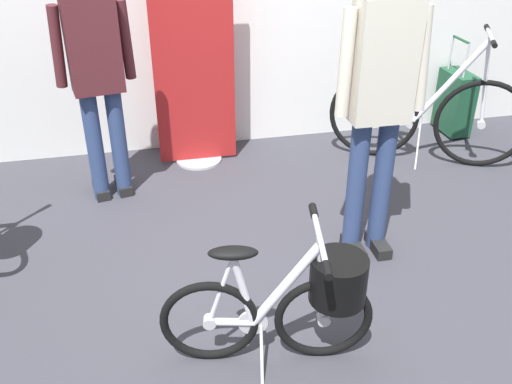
{
  "coord_description": "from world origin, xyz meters",
  "views": [
    {
      "loc": [
        -0.62,
        -2.42,
        2.08
      ],
      "look_at": [
        -0.06,
        0.16,
        0.55
      ],
      "focal_mm": 40.25,
      "sensor_mm": 36.0,
      "label": 1
    }
  ],
  "objects_px": {
    "display_bike_right": "(427,115)",
    "visitor_near_wall": "(96,70)",
    "folding_bike_foreground": "(295,299)",
    "visitor_browsing": "(380,90)",
    "rolling_suitcase": "(455,102)",
    "floor_banner_stand": "(194,73)"
  },
  "relations": [
    {
      "from": "display_bike_right",
      "to": "visitor_near_wall",
      "type": "bearing_deg",
      "value": -179.0
    },
    {
      "from": "folding_bike_foreground",
      "to": "visitor_browsing",
      "type": "relative_size",
      "value": 0.56
    },
    {
      "from": "folding_bike_foreground",
      "to": "rolling_suitcase",
      "type": "bearing_deg",
      "value": 47.57
    },
    {
      "from": "rolling_suitcase",
      "to": "display_bike_right",
      "type": "bearing_deg",
      "value": -138.2
    },
    {
      "from": "floor_banner_stand",
      "to": "folding_bike_foreground",
      "type": "bearing_deg",
      "value": -85.39
    },
    {
      "from": "visitor_near_wall",
      "to": "folding_bike_foreground",
      "type": "bearing_deg",
      "value": -64.43
    },
    {
      "from": "floor_banner_stand",
      "to": "visitor_near_wall",
      "type": "relative_size",
      "value": 1.0
    },
    {
      "from": "visitor_browsing",
      "to": "floor_banner_stand",
      "type": "bearing_deg",
      "value": 121.13
    },
    {
      "from": "floor_banner_stand",
      "to": "folding_bike_foreground",
      "type": "xyz_separation_m",
      "value": [
        0.18,
        -2.17,
        -0.37
      ]
    },
    {
      "from": "floor_banner_stand",
      "to": "visitor_near_wall",
      "type": "bearing_deg",
      "value": -148.2
    },
    {
      "from": "display_bike_right",
      "to": "visitor_near_wall",
      "type": "relative_size",
      "value": 0.84
    },
    {
      "from": "visitor_browsing",
      "to": "display_bike_right",
      "type": "bearing_deg",
      "value": 48.92
    },
    {
      "from": "visitor_browsing",
      "to": "rolling_suitcase",
      "type": "height_order",
      "value": "visitor_browsing"
    },
    {
      "from": "visitor_near_wall",
      "to": "visitor_browsing",
      "type": "relative_size",
      "value": 0.92
    },
    {
      "from": "floor_banner_stand",
      "to": "display_bike_right",
      "type": "bearing_deg",
      "value": -12.11
    },
    {
      "from": "folding_bike_foreground",
      "to": "visitor_near_wall",
      "type": "relative_size",
      "value": 0.61
    },
    {
      "from": "floor_banner_stand",
      "to": "visitor_browsing",
      "type": "xyz_separation_m",
      "value": [
        0.84,
        -1.39,
        0.3
      ]
    },
    {
      "from": "folding_bike_foreground",
      "to": "visitor_near_wall",
      "type": "xyz_separation_m",
      "value": [
        -0.84,
        1.76,
        0.57
      ]
    },
    {
      "from": "folding_bike_foreground",
      "to": "visitor_browsing",
      "type": "height_order",
      "value": "visitor_browsing"
    },
    {
      "from": "visitor_near_wall",
      "to": "rolling_suitcase",
      "type": "distance_m",
      "value": 3.01
    },
    {
      "from": "display_bike_right",
      "to": "visitor_near_wall",
      "type": "height_order",
      "value": "visitor_near_wall"
    },
    {
      "from": "rolling_suitcase",
      "to": "floor_banner_stand",
      "type": "bearing_deg",
      "value": -178.0
    }
  ]
}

